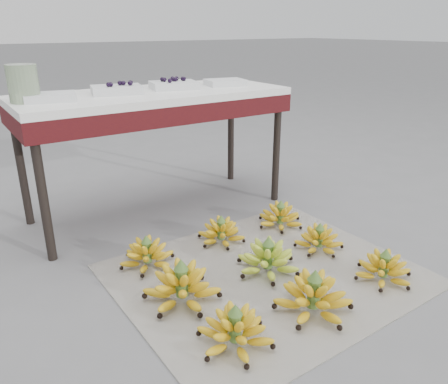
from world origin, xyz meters
TOP-DOWN VIEW (x-y plane):
  - ground at (0.00, 0.00)m, footprint 60.00×60.00m
  - newspaper_mat at (0.07, 0.00)m, footprint 1.26×1.07m
  - bunch_front_left at (-0.31, -0.29)m, footprint 0.31×0.31m
  - bunch_front_center at (0.05, -0.31)m, footprint 0.34×0.34m
  - bunch_front_right at (0.46, -0.31)m, footprint 0.30×0.30m
  - bunch_mid_left at (-0.33, 0.04)m, footprint 0.33×0.33m
  - bunch_mid_center at (0.09, 0.02)m, footprint 0.37×0.37m
  - bunch_mid_right at (0.43, 0.04)m, footprint 0.27×0.27m
  - bunch_back_left at (-0.33, 0.37)m, footprint 0.33×0.33m
  - bunch_back_center at (0.08, 0.37)m, footprint 0.25×0.25m
  - bunch_back_right at (0.45, 0.35)m, footprint 0.30×0.30m
  - vendor_table at (0.00, 0.92)m, footprint 1.46×0.59m
  - tray_far_left at (-0.54, 0.90)m, footprint 0.26×0.21m
  - tray_left at (-0.19, 0.95)m, footprint 0.29×0.24m
  - tray_right at (0.15, 0.95)m, footprint 0.29×0.23m
  - tray_far_right at (0.47, 0.91)m, footprint 0.25×0.20m
  - glass_jar at (-0.64, 0.92)m, footprint 0.16×0.16m

SIDE VIEW (x-z plane):
  - ground at x=0.00m, z-range 0.00..0.00m
  - newspaper_mat at x=0.07m, z-range 0.00..0.01m
  - bunch_mid_right at x=0.43m, z-range -0.02..0.13m
  - bunch_back_center at x=0.08m, z-range -0.02..0.13m
  - bunch_front_right at x=0.46m, z-range -0.02..0.13m
  - bunch_back_right at x=0.45m, z-range -0.02..0.13m
  - bunch_back_left at x=-0.33m, z-range -0.02..0.13m
  - bunch_front_left at x=-0.31m, z-range -0.02..0.14m
  - bunch_mid_center at x=0.09m, z-range -0.02..0.15m
  - bunch_front_center at x=0.05m, z-range -0.02..0.16m
  - bunch_mid_left at x=-0.33m, z-range -0.02..0.16m
  - vendor_table at x=0.00m, z-range 0.27..0.97m
  - tray_far_right at x=0.47m, z-range 0.70..0.74m
  - tray_far_left at x=-0.54m, z-range 0.70..0.74m
  - tray_left at x=-0.19m, z-range 0.69..0.76m
  - tray_right at x=0.15m, z-range 0.69..0.76m
  - glass_jar at x=-0.64m, z-range 0.70..0.87m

